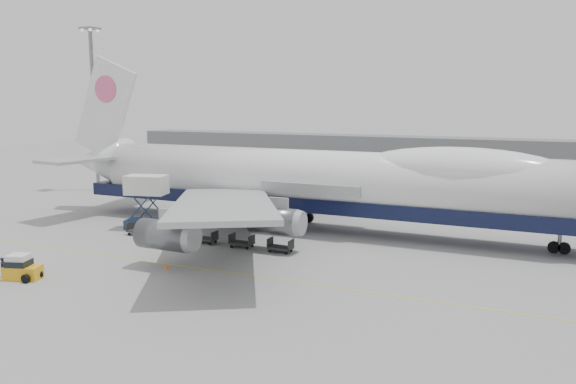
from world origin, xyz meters
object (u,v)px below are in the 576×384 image
at_px(airliner, 318,180).
at_px(baggage_tug, 21,268).
at_px(ground_worker, 3,267).
at_px(catering_truck, 147,199).

height_order(airliner, baggage_tug, airliner).
bearing_deg(airliner, ground_worker, -123.26).
height_order(airliner, catering_truck, airliner).
xyz_separation_m(airliner, ground_worker, (-17.34, -26.44, -4.82)).
bearing_deg(ground_worker, baggage_tug, -92.36).
bearing_deg(ground_worker, airliner, -40.60).
xyz_separation_m(airliner, catering_truck, (-17.56, -7.48, -2.19)).
distance_m(baggage_tug, ground_worker, 1.90).
height_order(airliner, ground_worker, airliner).
bearing_deg(airliner, baggage_tug, -120.46).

